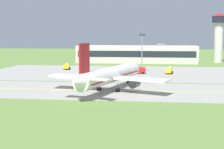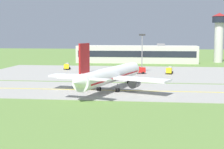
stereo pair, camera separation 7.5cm
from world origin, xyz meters
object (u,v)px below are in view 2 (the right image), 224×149
(airplane_lead, at_px, (110,75))
(control_tower, at_px, (219,33))
(service_truck_baggage, at_px, (137,70))
(apron_light_mast, at_px, (142,48))
(service_truck_catering, at_px, (67,66))
(service_truck_fuel, at_px, (169,70))

(airplane_lead, relative_size, control_tower, 1.54)
(service_truck_baggage, bearing_deg, airplane_lead, -97.40)
(apron_light_mast, bearing_deg, service_truck_catering, 163.81)
(service_truck_catering, height_order, apron_light_mast, apron_light_mast)
(control_tower, bearing_deg, service_truck_fuel, -116.23)
(airplane_lead, distance_m, service_truck_catering, 57.27)
(service_truck_fuel, height_order, apron_light_mast, apron_light_mast)
(service_truck_baggage, xyz_separation_m, apron_light_mast, (1.65, 3.65, 7.79))
(airplane_lead, relative_size, apron_light_mast, 2.65)
(apron_light_mast, bearing_deg, control_tower, 54.90)
(airplane_lead, bearing_deg, service_truck_catering, 115.52)
(airplane_lead, height_order, service_truck_fuel, airplane_lead)
(service_truck_baggage, xyz_separation_m, service_truck_fuel, (11.87, 1.67, 0.00))
(control_tower, bearing_deg, airplane_lead, -114.74)
(service_truck_baggage, relative_size, service_truck_fuel, 1.00)
(service_truck_fuel, bearing_deg, control_tower, 63.77)
(service_truck_fuel, distance_m, apron_light_mast, 13.01)
(service_truck_fuel, xyz_separation_m, control_tower, (27.25, 55.30, 13.82))
(control_tower, distance_m, apron_light_mast, 65.45)
(service_truck_baggage, xyz_separation_m, control_tower, (39.12, 56.97, 13.82))
(airplane_lead, distance_m, service_truck_baggage, 39.29)
(airplane_lead, xyz_separation_m, control_tower, (44.17, 95.85, 11.22))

